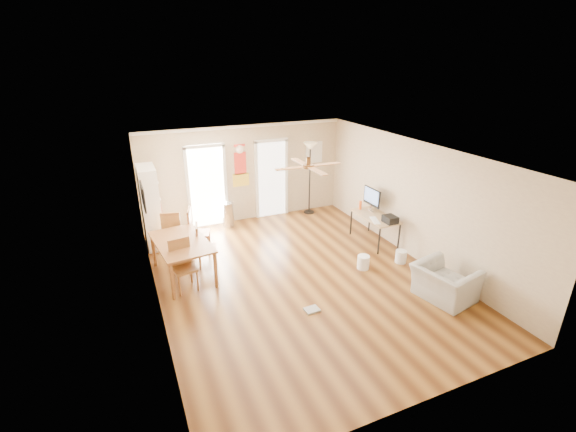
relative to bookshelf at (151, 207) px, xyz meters
name	(u,v)px	position (x,y,z in m)	size (l,w,h in m)	color
floor	(300,278)	(2.54, -2.77, -0.97)	(7.00, 7.00, 0.00)	brown
ceiling	(301,153)	(2.54, -2.77, 1.63)	(5.50, 7.00, 0.00)	silver
wall_back	(245,174)	(2.54, 0.73, 0.33)	(5.50, 0.04, 2.60)	beige
wall_front	(426,323)	(2.54, -6.27, 0.33)	(5.50, 0.04, 2.60)	beige
wall_left	(152,244)	(-0.21, -2.77, 0.33)	(0.04, 7.00, 2.60)	beige
wall_right	(414,200)	(5.29, -2.77, 0.33)	(0.04, 7.00, 2.60)	beige
crown_molding	(301,155)	(2.54, -2.77, 1.59)	(5.50, 7.00, 0.08)	white
kitchen_doorway	(207,188)	(1.49, 0.71, 0.08)	(0.90, 0.10, 2.10)	white
bathroom_doorway	(271,180)	(3.29, 0.71, 0.08)	(0.80, 0.10, 2.10)	white
wall_decal	(240,165)	(2.41, 0.71, 0.58)	(0.46, 0.03, 1.10)	red
ac_grille	(314,152)	(4.59, 0.70, 0.73)	(0.50, 0.04, 0.60)	white
framed_poster	(143,197)	(-0.19, -1.37, 0.73)	(0.04, 0.66, 0.48)	black
ceiling_fan	(308,166)	(2.54, -3.07, 1.46)	(1.24, 1.24, 0.20)	#593819
bookshelf	(151,207)	(0.00, 0.00, 0.00)	(0.39, 0.87, 1.94)	white
dining_table	(183,259)	(0.39, -1.75, -0.57)	(0.96, 1.60, 0.80)	olive
dining_chair_right_a	(200,231)	(0.94, -0.80, -0.44)	(0.44, 0.44, 1.06)	#975930
dining_chair_right_b	(207,245)	(0.94, -1.51, -0.49)	(0.40, 0.40, 0.97)	#A96236
dining_chair_near	(184,266)	(0.33, -2.26, -0.46)	(0.42, 0.42, 1.01)	#9A6531
dining_chair_far	(173,231)	(0.38, -0.51, -0.46)	(0.42, 0.42, 1.02)	#A67635
trash_can	(228,215)	(1.92, 0.41, -0.64)	(0.31, 0.31, 0.66)	#AFAFB1
torchiere_lamp	(310,179)	(4.34, 0.45, 0.05)	(0.39, 0.39, 2.05)	black
computer_desk	(374,229)	(4.92, -1.93, -0.63)	(0.64, 1.27, 0.68)	tan
imac	(372,200)	(5.01, -1.61, 0.00)	(0.09, 0.63, 0.59)	black
keyboard	(375,220)	(4.74, -2.18, -0.28)	(0.14, 0.44, 0.02)	white
printer	(390,219)	(4.99, -2.41, -0.21)	(0.27, 0.31, 0.16)	black
orange_bottle	(360,205)	(4.84, -1.40, -0.18)	(0.07, 0.07, 0.21)	#F25615
wastebasket_a	(363,262)	(3.95, -2.95, -0.82)	(0.26, 0.26, 0.30)	white
wastebasket_b	(401,256)	(4.86, -3.05, -0.83)	(0.24, 0.24, 0.28)	silver
floor_cloth	(312,310)	(2.26, -3.88, -0.95)	(0.26, 0.20, 0.04)	gray
armchair	(444,283)	(4.69, -4.50, -0.64)	(1.02, 0.89, 0.66)	#A9A9A4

